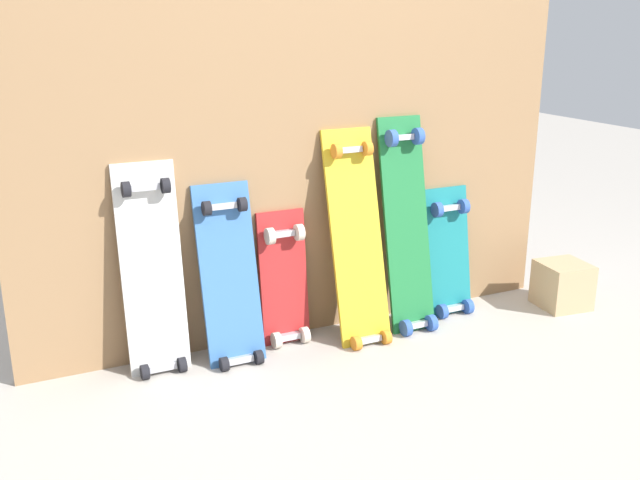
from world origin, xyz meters
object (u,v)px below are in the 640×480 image
object	(u,v)px
skateboard_blue	(230,283)
skateboard_green	(408,232)
skateboard_red	(285,285)
wooden_crate	(562,285)
skateboard_white	(153,278)
skateboard_yellow	(358,246)
skateboard_teal	(448,258)

from	to	relation	value
skateboard_blue	skateboard_green	size ratio (longest dim) A/B	0.79
skateboard_red	skateboard_green	size ratio (longest dim) A/B	0.64
skateboard_red	wooden_crate	world-z (taller)	skateboard_red
skateboard_red	wooden_crate	distance (m)	1.33
skateboard_white	skateboard_yellow	xyz separation A→B (m)	(0.83, -0.06, 0.03)
skateboard_white	skateboard_green	xyz separation A→B (m)	(1.08, -0.05, 0.06)
skateboard_blue	skateboard_yellow	xyz separation A→B (m)	(0.54, -0.03, 0.09)
skateboard_green	skateboard_red	bearing A→B (deg)	173.36
skateboard_green	skateboard_teal	xyz separation A→B (m)	(0.25, 0.04, -0.17)
skateboard_white	skateboard_blue	xyz separation A→B (m)	(0.29, -0.04, -0.05)
skateboard_teal	wooden_crate	xyz separation A→B (m)	(0.52, -0.19, -0.15)
skateboard_white	skateboard_teal	xyz separation A→B (m)	(1.33, -0.00, -0.11)
skateboard_red	skateboard_teal	xyz separation A→B (m)	(0.79, -0.02, 0.01)
skateboard_white	skateboard_yellow	bearing A→B (deg)	-4.45
skateboard_green	skateboard_teal	world-z (taller)	skateboard_green
skateboard_red	skateboard_yellow	bearing A→B (deg)	-15.02
skateboard_blue	skateboard_yellow	world-z (taller)	skateboard_yellow
skateboard_red	skateboard_yellow	xyz separation A→B (m)	(0.29, -0.08, 0.15)
skateboard_yellow	skateboard_red	bearing A→B (deg)	164.98
wooden_crate	skateboard_red	bearing A→B (deg)	171.09
skateboard_blue	skateboard_red	xyz separation A→B (m)	(0.25, 0.05, -0.06)
skateboard_teal	wooden_crate	bearing A→B (deg)	-19.91
skateboard_white	skateboard_red	size ratio (longest dim) A/B	1.41
skateboard_white	skateboard_blue	bearing A→B (deg)	-7.30
skateboard_white	skateboard_teal	bearing A→B (deg)	-0.17
wooden_crate	skateboard_yellow	bearing A→B (deg)	172.91
skateboard_blue	skateboard_green	distance (m)	0.80
skateboard_white	skateboard_blue	world-z (taller)	skateboard_white
skateboard_white	skateboard_red	bearing A→B (deg)	1.52
skateboard_red	wooden_crate	size ratio (longest dim) A/B	2.90
skateboard_white	skateboard_yellow	distance (m)	0.83
skateboard_blue	skateboard_red	size ratio (longest dim) A/B	1.24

